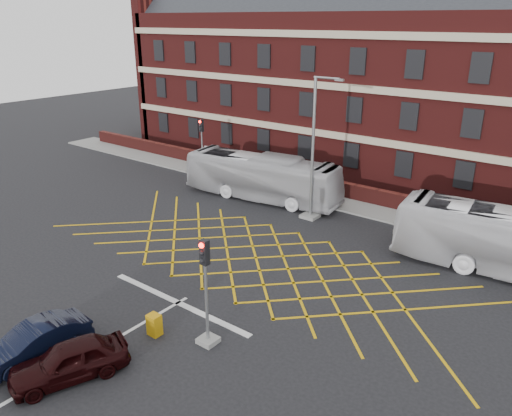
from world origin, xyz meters
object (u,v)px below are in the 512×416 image
Objects in this scene: car_navy at (35,342)px; traffic_light_near at (207,302)px; bus_left at (262,177)px; traffic_light_far at (202,151)px; direction_signs at (210,156)px; utility_cabinet at (154,325)px; car_maroon at (69,361)px; street_lamp at (313,173)px.

car_navy is 6.30m from traffic_light_near.
bus_left reaches higher than car_navy.
traffic_light_far is at bearing 68.21° from bus_left.
traffic_light_near is at bearing -46.08° from traffic_light_far.
traffic_light_near is (8.19, -14.19, 0.23)m from bus_left.
car_navy is 1.80× the size of direction_signs.
traffic_light_far is 21.81m from utility_cabinet.
car_maroon is 4.48× the size of utility_cabinet.
bus_left is 7.62m from traffic_light_far.
bus_left is 19.06m from car_navy.
traffic_light_far is (-13.16, 20.45, 1.10)m from car_maroon.
traffic_light_far is 0.72m from direction_signs.
street_lamp reaches higher than car_navy.
traffic_light_far is 0.50× the size of street_lamp.
traffic_light_near reaches higher than direction_signs.
direction_signs is (-12.70, 20.84, 0.71)m from car_maroon.
traffic_light_far is at bearing 166.27° from street_lamp.
bus_left is 4.83m from street_lamp.
direction_signs is 2.51× the size of utility_cabinet.
traffic_light_far is (-15.55, 16.15, 0.00)m from traffic_light_near.
traffic_light_near is 0.50× the size of street_lamp.
car_navy is at bearing -92.15° from street_lamp.
street_lamp reaches higher than bus_left.
direction_signs is at bearing 126.94° from utility_cabinet.
traffic_light_far is (-7.36, 1.96, 0.23)m from bus_left.
car_navy reaches higher than utility_cabinet.
traffic_light_near reaches higher than car_maroon.
traffic_light_far is at bearing 144.88° from car_maroon.
direction_signs is (-15.09, 16.54, -0.39)m from traffic_light_near.
street_lamp is at bearing -13.73° from traffic_light_far.
traffic_light_near is 13.78m from street_lamp.
street_lamp is (0.66, 17.70, 2.25)m from car_navy.
traffic_light_near is at bearing -74.58° from street_lamp.
car_maroon is 1.78× the size of direction_signs.
car_navy is 23.61m from direction_signs.
car_maroon is at bearing -96.65° from utility_cabinet.
street_lamp reaches higher than direction_signs.
utility_cabinet is (1.66, -14.13, -2.46)m from street_lamp.
traffic_light_far reaches higher than car_maroon.
traffic_light_near is (2.39, 4.30, 1.10)m from car_maroon.
traffic_light_near is at bearing -47.62° from direction_signs.
direction_signs reaches higher than utility_cabinet.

